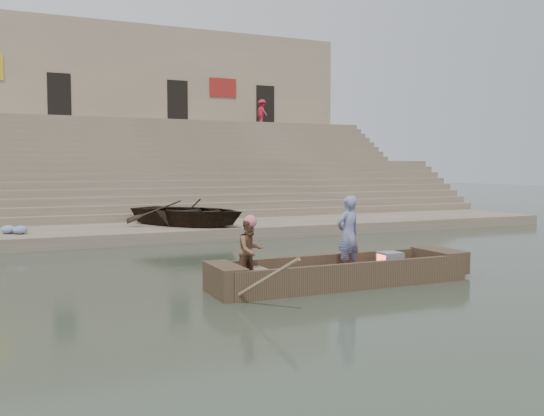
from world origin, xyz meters
TOP-DOWN VIEW (x-y plane):
  - ground at (0.00, 0.00)m, footprint 120.00×120.00m
  - lower_landing at (0.00, 8.00)m, footprint 32.00×4.00m
  - mid_landing at (0.00, 15.50)m, footprint 32.00×3.00m
  - upper_landing at (0.00, 22.50)m, footprint 32.00×3.00m
  - ghat_steps at (0.00, 17.19)m, footprint 32.00×11.00m
  - building_wall at (0.00, 26.50)m, footprint 32.00×5.07m
  - main_rowboat at (1.55, -1.80)m, footprint 5.00×1.30m
  - rowboat_trim at (1.76, -1.80)m, footprint 6.04×2.63m
  - standing_man at (1.86, -1.61)m, footprint 0.67×0.52m
  - rowing_man at (-0.45, -1.74)m, footprint 0.71×0.61m
  - television at (2.81, -1.80)m, footprint 0.46×0.42m
  - beached_rowboat at (1.06, 7.83)m, footprint 5.22×5.54m
  - pedestrian at (10.13, 22.51)m, footprint 0.75×1.11m
  - cloth_bundles at (-3.91, 8.19)m, footprint 7.13×2.25m

SIDE VIEW (x-z plane):
  - ground at x=0.00m, z-range 0.00..0.00m
  - main_rowboat at x=1.55m, z-range 0.00..0.22m
  - lower_landing at x=0.00m, z-range 0.00..0.40m
  - rowboat_trim at x=1.76m, z-range -0.65..1.27m
  - television at x=2.81m, z-range 0.22..0.62m
  - cloth_bundles at x=-3.91m, z-range 0.40..0.66m
  - rowing_man at x=-0.45m, z-range 0.22..1.47m
  - beached_rowboat at x=1.06m, z-range 0.40..1.33m
  - standing_man at x=1.86m, z-range 0.22..1.87m
  - mid_landing at x=0.00m, z-range 0.00..2.80m
  - ghat_steps at x=0.00m, z-range -0.80..4.40m
  - upper_landing at x=0.00m, z-range 0.00..5.20m
  - building_wall at x=0.00m, z-range 0.00..11.20m
  - pedestrian at x=10.13m, z-range 5.20..6.80m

